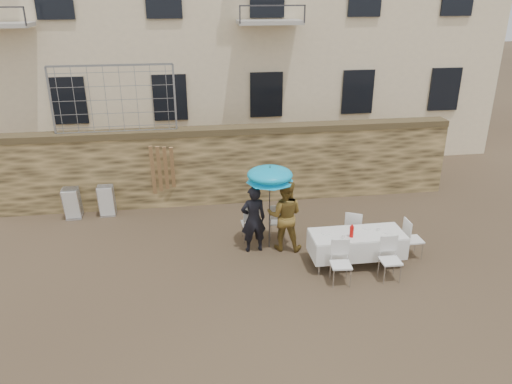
{
  "coord_description": "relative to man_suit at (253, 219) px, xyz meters",
  "views": [
    {
      "loc": [
        -1.19,
        -8.54,
        5.93
      ],
      "look_at": [
        0.4,
        2.2,
        1.4
      ],
      "focal_mm": 35.0,
      "sensor_mm": 36.0,
      "label": 1
    }
  ],
  "objects": [
    {
      "name": "soda_bottle",
      "position": [
        2.03,
        -1.1,
        0.08
      ],
      "size": [
        0.09,
        0.09,
        0.26
      ],
      "primitive_type": "cylinder",
      "color": "red",
      "rests_on": "banquet_table"
    },
    {
      "name": "man_suit",
      "position": [
        0.0,
        0.0,
        0.0
      ],
      "size": [
        0.64,
        0.46,
        1.65
      ],
      "primitive_type": "imported",
      "rotation": [
        0.0,
        0.0,
        3.25
      ],
      "color": "black",
      "rests_on": "ground"
    },
    {
      "name": "couple_chair_right",
      "position": [
        0.7,
        0.55,
        -0.35
      ],
      "size": [
        0.57,
        0.57,
        0.96
      ],
      "primitive_type": null,
      "rotation": [
        0.0,
        0.0,
        2.93
      ],
      "color": "white",
      "rests_on": "ground"
    },
    {
      "name": "table_chair_front_right",
      "position": [
        2.73,
        -1.7,
        -0.35
      ],
      "size": [
        0.48,
        0.48,
        0.96
      ],
      "primitive_type": null,
      "rotation": [
        0.0,
        0.0,
        -0.0
      ],
      "color": "white",
      "rests_on": "ground"
    },
    {
      "name": "chair_stack_left",
      "position": [
        -4.61,
        2.63,
        -0.37
      ],
      "size": [
        0.46,
        0.47,
        0.92
      ],
      "primitive_type": null,
      "color": "white",
      "rests_on": "ground"
    },
    {
      "name": "ground",
      "position": [
        -0.3,
        -1.92,
        -0.83
      ],
      "size": [
        80.0,
        80.0,
        0.0
      ],
      "primitive_type": "plane",
      "color": "brown",
      "rests_on": "ground"
    },
    {
      "name": "couple_chair_left",
      "position": [
        0.0,
        0.55,
        -0.35
      ],
      "size": [
        0.5,
        0.5,
        0.96
      ],
      "primitive_type": null,
      "rotation": [
        0.0,
        0.0,
        3.18
      ],
      "color": "white",
      "rests_on": "ground"
    },
    {
      "name": "chain_link_fence",
      "position": [
        -3.3,
        3.08,
        2.27
      ],
      "size": [
        3.2,
        0.06,
        1.8
      ],
      "primitive_type": null,
      "color": "gray",
      "rests_on": "stone_wall"
    },
    {
      "name": "table_chair_side",
      "position": [
        3.63,
        -0.85,
        -0.35
      ],
      "size": [
        0.49,
        0.49,
        0.96
      ],
      "primitive_type": null,
      "rotation": [
        0.0,
        0.0,
        1.59
      ],
      "color": "white",
      "rests_on": "ground"
    },
    {
      "name": "umbrella",
      "position": [
        0.4,
        0.1,
        1.0
      ],
      "size": [
        1.11,
        1.11,
        1.94
      ],
      "color": "#3F3F44",
      "rests_on": "ground"
    },
    {
      "name": "wood_planks",
      "position": [
        -2.11,
        2.7,
        0.17
      ],
      "size": [
        0.7,
        0.2,
        2.0
      ],
      "primitive_type": null,
      "color": "#A37749",
      "rests_on": "ground"
    },
    {
      "name": "table_chair_front_left",
      "position": [
        1.63,
        -1.7,
        -0.35
      ],
      "size": [
        0.52,
        0.52,
        0.96
      ],
      "primitive_type": null,
      "rotation": [
        0.0,
        0.0,
        -0.08
      ],
      "color": "white",
      "rests_on": "ground"
    },
    {
      "name": "banquet_table",
      "position": [
        2.23,
        -0.95,
        -0.1
      ],
      "size": [
        2.1,
        0.85,
        0.78
      ],
      "color": "white",
      "rests_on": "ground"
    },
    {
      "name": "chair_stack_right",
      "position": [
        -3.71,
        2.63,
        -0.37
      ],
      "size": [
        0.46,
        0.4,
        0.92
      ],
      "primitive_type": null,
      "color": "white",
      "rests_on": "ground"
    },
    {
      "name": "table_chair_back",
      "position": [
        2.43,
        -0.15,
        -0.35
      ],
      "size": [
        0.64,
        0.64,
        0.96
      ],
      "primitive_type": null,
      "rotation": [
        0.0,
        0.0,
        2.68
      ],
      "color": "white",
      "rests_on": "ground"
    },
    {
      "name": "woman_dress",
      "position": [
        0.75,
        0.0,
        0.05
      ],
      "size": [
        1.0,
        0.87,
        1.75
      ],
      "primitive_type": "imported",
      "rotation": [
        0.0,
        0.0,
        2.86
      ],
      "color": "olive",
      "rests_on": "ground"
    },
    {
      "name": "stone_wall",
      "position": [
        -0.3,
        3.08,
        0.27
      ],
      "size": [
        13.0,
        0.5,
        2.2
      ],
      "primitive_type": "cube",
      "color": "olive",
      "rests_on": "ground"
    }
  ]
}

